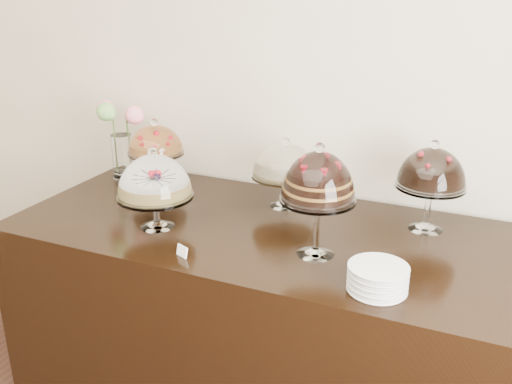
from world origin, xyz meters
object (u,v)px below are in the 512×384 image
at_px(display_counter, 260,314).
at_px(cake_stand_fruit_tart, 155,143).
at_px(flower_vase, 120,133).
at_px(cake_stand_choco_layer, 318,181).
at_px(cake_stand_cheesecake, 286,164).
at_px(cake_stand_dark_choco, 432,172).
at_px(plate_stack, 378,278).
at_px(cake_stand_sugar_sponge, 154,180).

height_order(display_counter, cake_stand_fruit_tart, cake_stand_fruit_tart).
bearing_deg(flower_vase, cake_stand_choco_layer, -20.07).
bearing_deg(cake_stand_fruit_tart, cake_stand_cheesecake, 0.82).
distance_m(cake_stand_choco_layer, cake_stand_fruit_tart, 1.09).
xyz_separation_m(cake_stand_dark_choco, plate_stack, (-0.08, -0.60, -0.21)).
bearing_deg(display_counter, cake_stand_choco_layer, -26.86).
bearing_deg(cake_stand_cheesecake, cake_stand_dark_choco, -0.22).
bearing_deg(flower_vase, cake_stand_cheesecake, -1.89).
bearing_deg(cake_stand_cheesecake, cake_stand_fruit_tart, -179.18).
distance_m(cake_stand_cheesecake, flower_vase, 0.96).
xyz_separation_m(cake_stand_sugar_sponge, cake_stand_cheesecake, (0.42, 0.45, -0.00)).
height_order(cake_stand_sugar_sponge, cake_stand_dark_choco, cake_stand_dark_choco).
xyz_separation_m(cake_stand_cheesecake, flower_vase, (-0.96, 0.03, 0.04)).
relative_size(cake_stand_choco_layer, cake_stand_cheesecake, 1.35).
distance_m(cake_stand_sugar_sponge, flower_vase, 0.72).
bearing_deg(cake_stand_fruit_tart, cake_stand_sugar_sponge, -57.28).
bearing_deg(cake_stand_sugar_sponge, plate_stack, -8.65).
xyz_separation_m(cake_stand_sugar_sponge, cake_stand_choco_layer, (0.72, 0.03, 0.09)).
bearing_deg(cake_stand_fruit_tart, flower_vase, 170.42).
xyz_separation_m(cake_stand_sugar_sponge, cake_stand_fruit_tart, (-0.29, 0.44, 0.02)).
xyz_separation_m(display_counter, cake_stand_dark_choco, (0.67, 0.27, 0.71)).
bearing_deg(cake_stand_choco_layer, cake_stand_sugar_sponge, -177.74).
xyz_separation_m(cake_stand_dark_choco, flower_vase, (-1.61, 0.03, -0.01)).
relative_size(cake_stand_dark_choco, cake_stand_fruit_tart, 1.11).
height_order(cake_stand_sugar_sponge, cake_stand_cheesecake, cake_stand_sugar_sponge).
height_order(cake_stand_cheesecake, flower_vase, flower_vase).
bearing_deg(flower_vase, plate_stack, -22.56).
xyz_separation_m(cake_stand_cheesecake, cake_stand_fruit_tart, (-0.71, -0.01, 0.02)).
distance_m(display_counter, cake_stand_cheesecake, 0.71).
distance_m(cake_stand_dark_choco, flower_vase, 1.61).
distance_m(cake_stand_cheesecake, cake_stand_dark_choco, 0.66).
bearing_deg(display_counter, cake_stand_dark_choco, 22.05).
relative_size(cake_stand_cheesecake, plate_stack, 1.65).
distance_m(cake_stand_choco_layer, flower_vase, 1.33).
bearing_deg(cake_stand_choco_layer, flower_vase, 159.93).
height_order(cake_stand_choco_layer, plate_stack, cake_stand_choco_layer).
bearing_deg(cake_stand_dark_choco, cake_stand_choco_layer, -130.55).
relative_size(cake_stand_fruit_tart, plate_stack, 1.75).
bearing_deg(cake_stand_cheesecake, cake_stand_sugar_sponge, -133.06).
bearing_deg(cake_stand_fruit_tart, cake_stand_dark_choco, 0.32).
bearing_deg(display_counter, cake_stand_cheesecake, 88.17).
height_order(display_counter, plate_stack, plate_stack).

